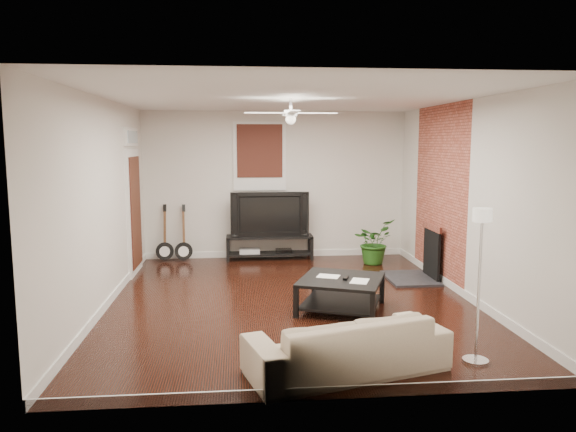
# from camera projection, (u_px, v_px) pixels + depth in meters

# --- Properties ---
(room) EXTENTS (5.01, 6.01, 2.81)m
(room) POSITION_uv_depth(u_px,v_px,m) (291.00, 202.00, 7.46)
(room) COLOR black
(room) RESTS_ON ground
(brick_accent) EXTENTS (0.02, 2.20, 2.80)m
(brick_accent) POSITION_uv_depth(u_px,v_px,m) (439.00, 194.00, 8.68)
(brick_accent) COLOR #9B4332
(brick_accent) RESTS_ON floor
(fireplace) EXTENTS (0.80, 1.10, 0.92)m
(fireplace) POSITION_uv_depth(u_px,v_px,m) (420.00, 252.00, 8.78)
(fireplace) COLOR black
(fireplace) RESTS_ON floor
(window_back) EXTENTS (1.00, 0.06, 1.30)m
(window_back) POSITION_uv_depth(u_px,v_px,m) (260.00, 156.00, 10.29)
(window_back) COLOR #3E1411
(window_back) RESTS_ON wall_back
(door_left) EXTENTS (0.08, 1.00, 2.50)m
(door_left) POSITION_uv_depth(u_px,v_px,m) (134.00, 200.00, 9.13)
(door_left) COLOR white
(door_left) RESTS_ON wall_left
(tv_stand) EXTENTS (1.63, 0.44, 0.46)m
(tv_stand) POSITION_uv_depth(u_px,v_px,m) (270.00, 247.00, 10.35)
(tv_stand) COLOR black
(tv_stand) RESTS_ON floor
(tv) EXTENTS (1.46, 0.19, 0.84)m
(tv) POSITION_uv_depth(u_px,v_px,m) (269.00, 213.00, 10.28)
(tv) COLOR black
(tv) RESTS_ON tv_stand
(coffee_table) EXTENTS (1.34, 1.34, 0.43)m
(coffee_table) POSITION_uv_depth(u_px,v_px,m) (341.00, 294.00, 7.20)
(coffee_table) COLOR black
(coffee_table) RESTS_ON floor
(sofa) EXTENTS (2.07, 1.26, 0.57)m
(sofa) POSITION_uv_depth(u_px,v_px,m) (347.00, 343.00, 5.25)
(sofa) COLOR tan
(sofa) RESTS_ON floor
(floor_lamp) EXTENTS (0.32, 0.32, 1.58)m
(floor_lamp) POSITION_uv_depth(u_px,v_px,m) (479.00, 286.00, 5.41)
(floor_lamp) COLOR white
(floor_lamp) RESTS_ON floor
(potted_plant) EXTENTS (0.96, 0.97, 0.81)m
(potted_plant) POSITION_uv_depth(u_px,v_px,m) (373.00, 242.00, 9.95)
(potted_plant) COLOR #255D1A
(potted_plant) RESTS_ON floor
(guitar_left) EXTENTS (0.33, 0.24, 1.07)m
(guitar_left) POSITION_uv_depth(u_px,v_px,m) (164.00, 233.00, 10.10)
(guitar_left) COLOR black
(guitar_left) RESTS_ON floor
(guitar_right) EXTENTS (0.35, 0.27, 1.07)m
(guitar_right) POSITION_uv_depth(u_px,v_px,m) (183.00, 233.00, 10.10)
(guitar_right) COLOR black
(guitar_right) RESTS_ON floor
(ceiling_fan) EXTENTS (1.24, 1.24, 0.32)m
(ceiling_fan) POSITION_uv_depth(u_px,v_px,m) (291.00, 113.00, 7.30)
(ceiling_fan) COLOR white
(ceiling_fan) RESTS_ON ceiling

